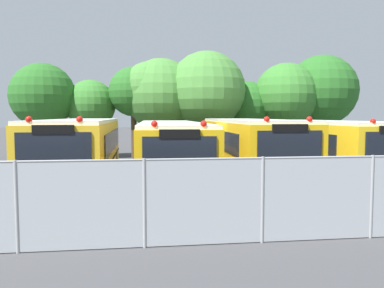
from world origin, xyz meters
The scene contains 14 objects.
ground_plane centered at (0.00, 0.00, 0.00)m, with size 160.00×160.00×0.00m, color #424244.
school_bus_0 centered at (-5.20, -0.10, 1.46)m, with size 2.59×10.85×2.77m.
school_bus_1 centered at (-1.67, -0.11, 1.40)m, with size 2.72×11.74×2.65m.
school_bus_2 centered at (1.74, 0.16, 1.45)m, with size 2.73×10.28×2.76m.
school_bus_3 centered at (5.21, 0.17, 1.42)m, with size 2.57×9.82×2.69m.
tree_0 centered at (-9.00, 9.41, 4.11)m, with size 4.08×4.08×6.10m.
tree_1 centered at (-6.12, 10.08, 3.56)m, with size 3.24×3.24×5.13m.
tree_2 centered at (-3.17, 9.43, 4.35)m, with size 3.41×3.21×5.95m.
tree_3 centered at (-1.77, 9.30, 4.25)m, with size 4.81×4.72×6.51m.
tree_4 centered at (1.23, 8.59, 4.41)m, with size 4.96×4.96×6.91m.
tree_5 centered at (4.33, 9.66, 3.34)m, with size 3.50×3.49×5.13m.
tree_6 centered at (6.79, 8.73, 4.17)m, with size 4.25×4.25×6.29m.
tree_7 centered at (9.53, 9.15, 4.59)m, with size 4.81×4.81×6.91m.
chainlink_fence centered at (-0.20, -7.94, 0.98)m, with size 15.38×0.07×1.90m.
Camera 1 is at (-2.77, -15.93, 2.78)m, focal length 36.00 mm.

